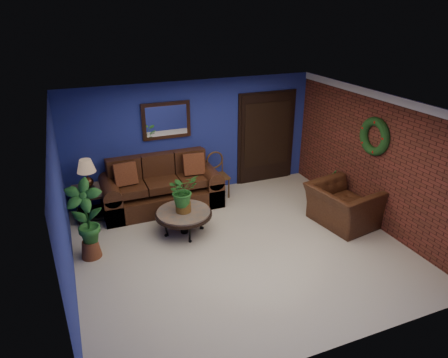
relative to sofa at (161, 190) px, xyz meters
name	(u,v)px	position (x,y,z in m)	size (l,w,h in m)	color
floor	(240,247)	(0.89, -2.09, -0.36)	(5.50, 5.50, 0.00)	beige
wall_back	(194,138)	(0.89, 0.41, 0.89)	(5.50, 0.04, 2.50)	navy
wall_left	(63,213)	(-1.86, -2.09, 0.89)	(0.04, 5.00, 2.50)	navy
wall_right_brick	(375,160)	(3.64, -2.09, 0.89)	(0.04, 5.00, 2.50)	maroon
ceiling	(243,107)	(0.89, -2.09, 2.14)	(5.50, 5.00, 0.02)	silver
crown_molding	(384,97)	(3.61, -2.09, 2.07)	(0.03, 5.00, 0.14)	white
wall_mirror	(166,121)	(0.29, 0.37, 1.36)	(1.02, 0.06, 0.77)	#3E2316
closet_door	(266,138)	(2.64, 0.38, 0.69)	(1.44, 0.06, 2.18)	black
wreath	(374,136)	(3.58, -2.04, 1.34)	(0.72, 0.72, 0.16)	black
sofa	(161,190)	(0.00, 0.00, 0.00)	(2.42, 1.04, 1.09)	#432413
coffee_table	(184,214)	(0.12, -1.25, 0.03)	(1.05, 1.05, 0.45)	#504A46
end_table	(90,196)	(-1.41, -0.04, 0.13)	(0.70, 0.70, 0.64)	#504A46
table_lamp	(87,171)	(-1.41, -0.04, 0.66)	(0.35, 0.35, 0.59)	#3E2316
side_chair	(217,172)	(1.27, 0.03, 0.20)	(0.43, 0.43, 0.99)	#583719
armchair	(342,205)	(3.04, -2.06, 0.03)	(1.20, 1.04, 0.78)	#432413
coffee_plant	(183,192)	(0.12, -1.25, 0.49)	(0.65, 0.60, 0.72)	brown
floor_plant	(327,187)	(3.24, -1.30, 0.06)	(0.38, 0.31, 0.81)	brown
tall_plant	(86,218)	(-1.56, -1.41, 0.39)	(0.70, 0.57, 1.39)	brown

